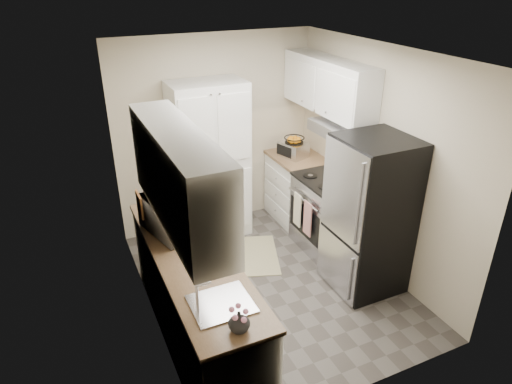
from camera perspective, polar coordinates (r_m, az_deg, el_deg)
ground at (r=5.21m, az=1.78°, el=-11.26°), size 3.20×3.20×0.00m
room_shell at (r=4.40m, az=1.92°, el=5.65°), size 2.64×3.24×2.52m
pantry_cabinet at (r=5.70m, az=-5.78°, el=3.74°), size 0.90×0.55×2.00m
base_cabinet_left at (r=4.34m, az=-7.61°, el=-13.05°), size 0.60×2.30×0.88m
countertop_left at (r=4.07m, az=-7.99°, el=-8.03°), size 0.63×2.33×0.04m
base_cabinet_right at (r=6.28m, az=5.12°, el=0.37°), size 0.60×0.80×0.88m
countertop_right at (r=6.09m, az=5.29°, el=4.26°), size 0.63×0.83×0.04m
electric_range at (r=5.65m, az=8.97°, el=-2.54°), size 0.71×0.78×1.13m
refrigerator at (r=4.90m, az=14.00°, el=-2.88°), size 0.70×0.72×1.70m
microwave at (r=4.35m, az=-10.39°, el=-2.85°), size 0.56×0.69×0.34m
wine_bottle at (r=4.76m, az=-11.07°, el=-0.47°), size 0.08×0.08×0.30m
flower_vase at (r=3.24m, az=-2.13°, el=-15.88°), size 0.20×0.20×0.16m
cutting_board at (r=4.91m, az=-11.67°, el=0.16°), size 0.05×0.22×0.28m
toaster_oven at (r=6.05m, az=4.70°, el=5.33°), size 0.36×0.41×0.20m
fruit_basket at (r=5.99m, az=4.81°, el=6.68°), size 0.27×0.27×0.11m
kitchen_mat at (r=5.64m, az=-0.09°, el=-7.90°), size 0.79×0.98×0.01m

